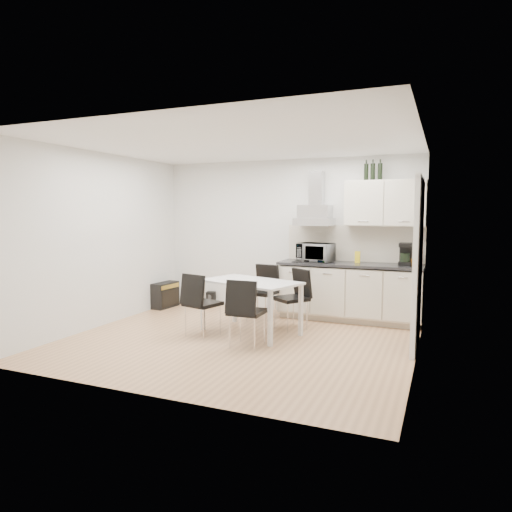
{
  "coord_description": "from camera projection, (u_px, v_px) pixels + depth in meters",
  "views": [
    {
      "loc": [
        2.51,
        -5.42,
        1.71
      ],
      "look_at": [
        0.06,
        0.47,
        1.1
      ],
      "focal_mm": 32.0,
      "sensor_mm": 36.0,
      "label": 1
    }
  ],
  "objects": [
    {
      "name": "ground",
      "position": [
        238.0,
        340.0,
        6.11
      ],
      "size": [
        4.5,
        4.5,
        0.0
      ],
      "primitive_type": "plane",
      "color": "tan",
      "rests_on": "ground"
    },
    {
      "name": "wall_back",
      "position": [
        287.0,
        236.0,
        7.82
      ],
      "size": [
        4.5,
        0.1,
        2.6
      ],
      "primitive_type": "cube",
      "color": "silver",
      "rests_on": "ground"
    },
    {
      "name": "wall_front",
      "position": [
        145.0,
        258.0,
        4.15
      ],
      "size": [
        4.5,
        0.1,
        2.6
      ],
      "primitive_type": "cube",
      "color": "silver",
      "rests_on": "ground"
    },
    {
      "name": "wall_left",
      "position": [
        102.0,
        240.0,
        6.84
      ],
      "size": [
        0.1,
        4.0,
        2.6
      ],
      "primitive_type": "cube",
      "color": "silver",
      "rests_on": "ground"
    },
    {
      "name": "wall_right",
      "position": [
        419.0,
        249.0,
        5.13
      ],
      "size": [
        0.1,
        4.0,
        2.6
      ],
      "primitive_type": "cube",
      "color": "silver",
      "rests_on": "ground"
    },
    {
      "name": "ceiling",
      "position": [
        237.0,
        143.0,
        5.86
      ],
      "size": [
        4.5,
        4.5,
        0.0
      ],
      "primitive_type": "plane",
      "color": "white",
      "rests_on": "wall_back"
    },
    {
      "name": "doorway",
      "position": [
        417.0,
        266.0,
        5.67
      ],
      "size": [
        0.08,
        1.04,
        2.1
      ],
      "primitive_type": "cube",
      "color": "white",
      "rests_on": "ground"
    },
    {
      "name": "kitchenette",
      "position": [
        353.0,
        269.0,
        7.17
      ],
      "size": [
        2.22,
        0.64,
        2.52
      ],
      "color": "beige",
      "rests_on": "ground"
    },
    {
      "name": "dining_table",
      "position": [
        251.0,
        287.0,
        6.44
      ],
      "size": [
        1.53,
        1.16,
        0.75
      ],
      "rotation": [
        0.0,
        0.0,
        -0.31
      ],
      "color": "white",
      "rests_on": "ground"
    },
    {
      "name": "chair_far_left",
      "position": [
        261.0,
        293.0,
        7.2
      ],
      "size": [
        0.51,
        0.56,
        0.88
      ],
      "primitive_type": null,
      "rotation": [
        0.0,
        0.0,
        3.0
      ],
      "color": "black",
      "rests_on": "ground"
    },
    {
      "name": "chair_far_right",
      "position": [
        291.0,
        299.0,
        6.68
      ],
      "size": [
        0.65,
        0.66,
        0.88
      ],
      "primitive_type": null,
      "rotation": [
        0.0,
        0.0,
        2.5
      ],
      "color": "black",
      "rests_on": "ground"
    },
    {
      "name": "chair_near_left",
      "position": [
        203.0,
        304.0,
        6.32
      ],
      "size": [
        0.55,
        0.59,
        0.88
      ],
      "primitive_type": null,
      "rotation": [
        0.0,
        0.0,
        -0.25
      ],
      "color": "black",
      "rests_on": "ground"
    },
    {
      "name": "chair_near_right",
      "position": [
        247.0,
        313.0,
        5.8
      ],
      "size": [
        0.45,
        0.5,
        0.88
      ],
      "primitive_type": null,
      "rotation": [
        0.0,
        0.0,
        0.01
      ],
      "color": "black",
      "rests_on": "ground"
    },
    {
      "name": "guitar_amp",
      "position": [
        165.0,
        295.0,
        8.22
      ],
      "size": [
        0.28,
        0.56,
        0.45
      ],
      "rotation": [
        0.0,
        0.0,
        -0.08
      ],
      "color": "black",
      "rests_on": "ground"
    },
    {
      "name": "floor_speaker",
      "position": [
        211.0,
        299.0,
        8.39
      ],
      "size": [
        0.18,
        0.17,
        0.26
      ],
      "primitive_type": "cube",
      "rotation": [
        0.0,
        0.0,
        0.23
      ],
      "color": "black",
      "rests_on": "ground"
    }
  ]
}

